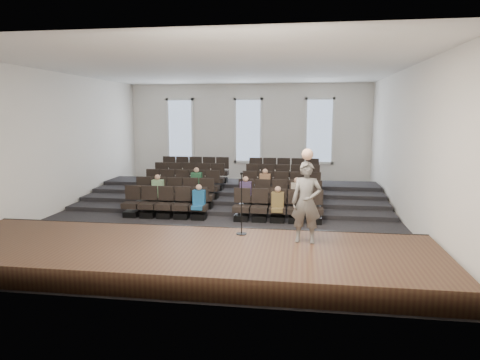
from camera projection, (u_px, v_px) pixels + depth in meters
ground at (223, 216)px, 14.95m from camera, size 14.00×14.00×0.00m
ceiling at (222, 69)px, 14.19m from camera, size 12.00×14.00×0.02m
wall_back at (248, 135)px, 21.44m from camera, size 12.00×0.04×5.00m
wall_front at (152, 172)px, 7.71m from camera, size 12.00×0.04×5.00m
wall_left at (59, 143)px, 15.42m from camera, size 0.04×14.00×5.00m
wall_right at (407, 146)px, 13.72m from camera, size 0.04×14.00×5.00m
stage at (183, 256)px, 9.93m from camera, size 11.80×3.60×0.50m
stage_lip at (201, 235)px, 11.66m from camera, size 11.80×0.06×0.52m
risers at (237, 194)px, 18.03m from camera, size 11.80×4.80×0.60m
seating_rows at (230, 189)px, 16.36m from camera, size 6.80×4.70×1.67m
windows at (248, 131)px, 21.34m from camera, size 8.44×0.10×3.24m
audience at (233, 190)px, 15.23m from camera, size 5.45×2.64×1.10m
speaker at (306, 202)px, 10.06m from camera, size 0.75×0.54×1.93m
mic_stand at (241, 216)px, 10.80m from camera, size 0.27×0.27×1.60m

